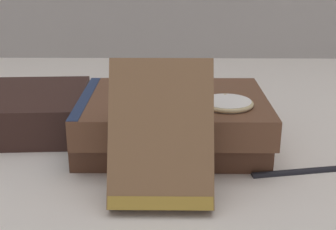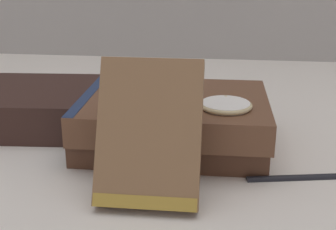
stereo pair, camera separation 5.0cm
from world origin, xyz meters
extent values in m
plane|color=silver|center=(0.00, 0.00, 0.00)|extent=(3.00, 3.00, 0.00)
cube|color=#4C2D1E|center=(-0.02, 0.03, 0.01)|extent=(0.22, 0.17, 0.03)
cube|color=black|center=(-0.12, 0.02, 0.01)|extent=(0.01, 0.17, 0.03)
cube|color=brown|center=(-0.02, 0.01, 0.05)|extent=(0.21, 0.17, 0.03)
cube|color=navy|center=(-0.12, 0.01, 0.05)|extent=(0.01, 0.16, 0.03)
cube|color=#331E19|center=(-0.24, 0.07, 0.02)|extent=(0.22, 0.17, 0.05)
cube|color=brown|center=(-0.03, -0.11, 0.06)|extent=(0.10, 0.08, 0.13)
cube|color=olive|center=(-0.03, -0.14, 0.01)|extent=(0.09, 0.02, 0.02)
cylinder|color=white|center=(0.04, -0.02, 0.07)|extent=(0.05, 0.05, 0.01)
torus|color=tan|center=(0.04, -0.02, 0.07)|extent=(0.06, 0.06, 0.01)
sphere|color=tan|center=(0.04, 0.00, 0.07)|extent=(0.01, 0.01, 0.01)
torus|color=black|center=(-0.09, 0.15, 0.00)|extent=(0.05, 0.05, 0.00)
torus|color=black|center=(-0.04, 0.16, 0.00)|extent=(0.05, 0.05, 0.00)
cylinder|color=black|center=(-0.07, 0.15, 0.00)|extent=(0.02, 0.01, 0.00)
cylinder|color=black|center=(0.13, -0.06, 0.00)|extent=(0.13, 0.03, 0.01)
camera|label=1|loc=(-0.02, -0.50, 0.23)|focal=50.00mm
camera|label=2|loc=(0.03, -0.50, 0.23)|focal=50.00mm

